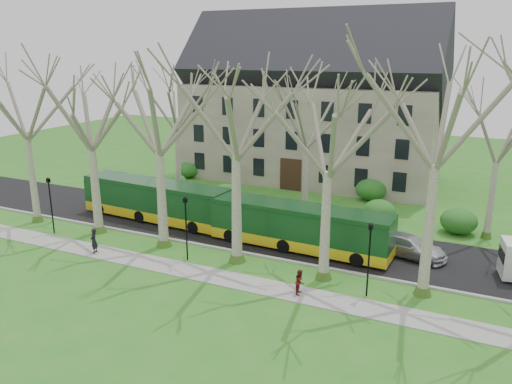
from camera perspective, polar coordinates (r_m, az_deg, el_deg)
ground at (r=32.13m, az=2.32°, el=-8.91°), size 120.00×120.00×0.00m
sidewalk at (r=30.05m, az=0.44°, el=-10.68°), size 70.00×2.00×0.06m
road at (r=36.85m, az=5.64°, el=-5.57°), size 80.00×8.00×0.06m
curb at (r=33.37m, az=3.32°, el=-7.81°), size 80.00×0.25×0.14m
building at (r=54.03m, az=6.46°, el=10.07°), size 26.50×12.20×16.00m
tree_row_verge at (r=30.14m, az=2.68°, el=3.49°), size 49.00×7.00×14.00m
tree_row_far at (r=40.64m, az=6.70°, el=5.20°), size 33.00×7.00×12.00m
lamp_row at (r=30.27m, az=1.63°, el=-5.21°), size 36.22×0.22×4.30m
hedges at (r=45.63m, az=3.73°, el=0.01°), size 30.60×8.60×2.00m
bus_lead at (r=41.46m, az=-11.39°, el=-0.90°), size 13.35×3.61×3.30m
bus_follow at (r=34.88m, az=4.99°, el=-3.94°), size 12.93×3.13×3.21m
sedan at (r=35.26m, az=17.15°, el=-5.94°), size 5.31×3.16×1.44m
pedestrian_a at (r=35.97m, az=-18.04°, el=-5.31°), size 0.59×0.73×1.76m
pedestrian_b at (r=28.91m, az=5.06°, el=-10.19°), size 0.63×0.77×1.46m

